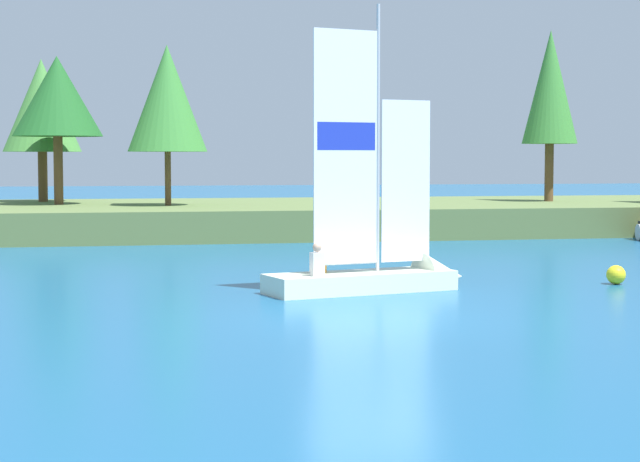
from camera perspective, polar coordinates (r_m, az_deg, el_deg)
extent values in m
plane|color=#195684|center=(20.62, 2.70, -4.59)|extent=(200.00, 200.00, 0.00)
cube|color=#5B703D|center=(44.94, -4.97, 0.68)|extent=(80.00, 12.80, 1.15)
cylinder|color=brown|center=(48.26, -14.14, 2.74)|extent=(0.39, 0.39, 2.12)
cone|color=#47893D|center=(48.30, -14.20, 6.32)|extent=(3.27, 3.27, 3.91)
cylinder|color=brown|center=(45.15, -13.38, 3.07)|extent=(0.37, 0.37, 2.72)
cone|color=#1E5B23|center=(45.21, -13.44, 6.80)|extent=(3.55, 3.55, 3.18)
cylinder|color=brown|center=(43.50, -7.87, 2.70)|extent=(0.24, 0.24, 2.11)
cone|color=#387F33|center=(43.55, -7.91, 6.82)|extent=(3.10, 3.10, 4.14)
cylinder|color=brown|center=(48.28, 11.76, 2.98)|extent=(0.38, 0.38, 2.47)
cone|color=#387F33|center=(48.37, 11.82, 7.31)|extent=(2.35, 2.35, 4.83)
cube|color=silver|center=(24.80, 2.11, -2.65)|extent=(4.54, 2.38, 0.44)
cone|color=silver|center=(25.88, 6.36, -2.40)|extent=(1.35, 1.42, 1.19)
cylinder|color=#B7B7BC|center=(24.85, 3.01, 4.79)|extent=(0.08, 0.08, 5.99)
cube|color=white|center=(24.47, 1.37, 4.40)|extent=(1.56, 0.43, 5.14)
cube|color=#1E33B2|center=(24.47, 1.37, 4.93)|extent=(1.40, 0.40, 0.62)
cube|color=white|center=(25.21, 4.46, 2.59)|extent=(1.22, 0.35, 3.68)
cylinder|color=#B7B7BC|center=(24.58, 1.36, -1.67)|extent=(1.56, 0.46, 0.06)
cube|color=silver|center=(23.94, -0.15, -1.73)|extent=(0.32, 0.26, 0.52)
sphere|color=tan|center=(23.90, -0.15, -0.85)|extent=(0.20, 0.20, 0.20)
cube|color=orange|center=(24.60, -0.05, -1.65)|extent=(0.32, 0.26, 0.45)
sphere|color=tan|center=(24.57, -0.05, -0.87)|extent=(0.20, 0.20, 0.20)
sphere|color=yellow|center=(27.16, 15.06, -2.20)|extent=(0.46, 0.46, 0.46)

